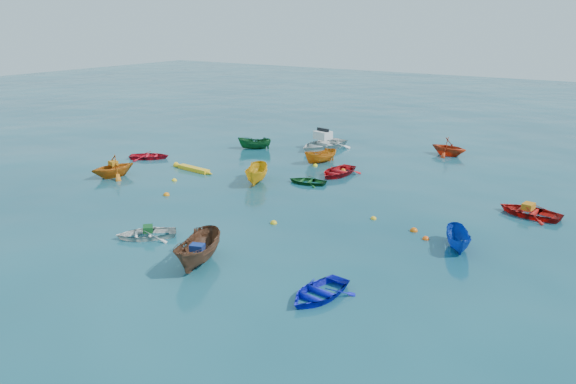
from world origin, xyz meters
The scene contains 28 objects.
ground centered at (0.00, 0.00, 0.00)m, with size 160.00×160.00×0.00m, color #093546.
dinghy_white_near centered at (-2.35, -3.57, 0.00)m, with size 1.97×2.76×0.57m, color silver.
sampan_brown_mid centered at (1.76, -4.46, 0.00)m, with size 1.34×3.55×1.38m, color brown.
dinghy_blue_se centered at (7.39, -4.20, 0.00)m, with size 2.06×2.89×0.60m, color #0F16C3.
dinghy_orange_w centered at (-11.98, 2.62, 0.00)m, with size 2.51×2.91×1.53m, color orange.
sampan_yellow_mid centered at (-3.41, 6.65, 0.00)m, with size 1.22×3.25×1.26m, color gold.
dinghy_green_e centered at (-0.69, 8.24, 0.00)m, with size 1.70×2.38×0.49m, color #10471A.
dinghy_red_nw centered at (-13.66, 7.33, 0.00)m, with size 2.02×2.83×0.59m, color red.
sampan_orange_n centered at (-2.59, 13.15, 0.00)m, with size 1.03×2.73×1.06m, color orange.
dinghy_red_ne centered at (12.10, 9.55, 0.00)m, with size 2.26×3.16×0.66m, color red.
sampan_blue_far centered at (10.31, 3.18, 0.00)m, with size 0.99×2.62×1.01m, color #0D39A9.
dinghy_red_far centered at (-0.03, 10.95, 0.00)m, with size 2.36×3.30×0.68m, color red.
dinghy_orange_far centered at (4.27, 20.37, 0.00)m, with size 2.37×2.75×1.45m, color red.
sampan_green_far centered at (-9.14, 14.11, 0.00)m, with size 0.98×2.60×1.01m, color #125022.
kayak_yellow centered at (-8.66, 6.59, 0.00)m, with size 0.48×3.38×0.33m, color yellow, non-canonical shape.
motorboat_white centered at (-4.70, 17.13, 0.00)m, with size 3.22×4.50×1.53m, color silver.
tarp_green_a centered at (-2.28, -3.50, 0.43)m, with size 0.58×0.44×0.28m, color #124B1D.
tarp_blue_a centered at (1.82, -4.60, 0.82)m, with size 0.56×0.43×0.27m, color navy.
tarp_orange_a centered at (-11.97, 2.67, 0.91)m, with size 0.58×0.44×0.28m, color orange.
tarp_orange_b centered at (12.00, 9.57, 0.49)m, with size 0.68×0.51×0.33m, color orange.
buoy_ye_a centered at (1.61, 1.24, 0.00)m, with size 0.35×0.35×0.35m, color gold.
buoy_or_b centered at (7.88, 4.11, 0.00)m, with size 0.38×0.38×0.38m, color #DE5B0C.
buoy_ye_b centered at (-8.02, 4.10, 0.00)m, with size 0.33×0.33×0.33m, color yellow.
buoy_or_c centered at (-6.25, 1.63, 0.00)m, with size 0.37×0.37×0.37m, color orange.
buoy_ye_c centered at (5.52, 4.59, 0.00)m, with size 0.30×0.30×0.30m, color yellow.
buoy_or_d centered at (8.73, 3.42, 0.00)m, with size 0.33×0.33×0.33m, color #FF550D.
buoy_ye_d centered at (-2.44, 12.16, 0.00)m, with size 0.34×0.34×0.34m, color #FFF11A.
buoy_or_e centered at (-0.17, 12.02, 0.00)m, with size 0.39×0.39×0.39m, color #E9580C.
Camera 1 is at (16.70, -20.42, 9.93)m, focal length 35.00 mm.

